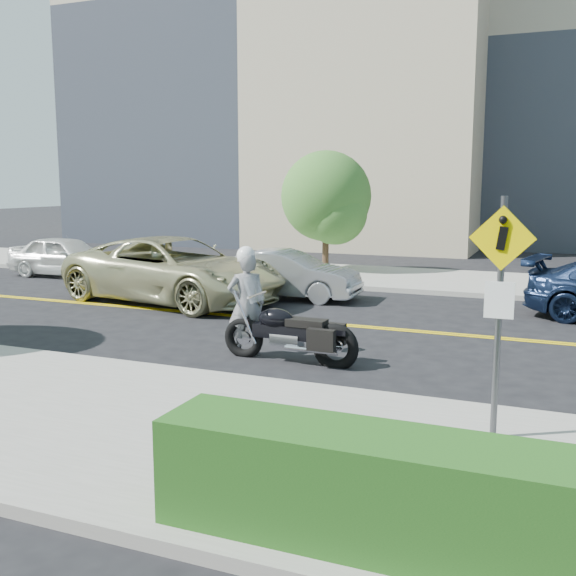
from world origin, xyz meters
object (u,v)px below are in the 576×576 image
Objects in this scene: pedestrian_sign at (500,295)px; suv at (174,270)px; motorcyclist at (246,301)px; parked_car_silver at (286,275)px; motorcycle at (290,320)px; parked_car_white at (66,256)px.

suv is (-9.28, 7.46, -1.06)m from pedestrian_sign.
motorcyclist is 0.50× the size of parked_car_silver.
suv is (-5.35, 4.59, 0.11)m from motorcycle.
suv is 3.16m from parked_car_silver.
motorcyclist is 0.33× the size of suv.
pedestrian_sign is at bearing -34.97° from motorcycle.
motorcyclist is (-4.90, 3.03, -0.91)m from pedestrian_sign.
parked_car_silver is at bearing -98.28° from parked_car_white.
motorcycle is 0.40× the size of suv.
pedestrian_sign is at bearing -124.23° from parked_car_white.
pedestrian_sign reaches higher than parked_car_white.
motorcycle is (-3.93, 2.87, -1.17)m from pedestrian_sign.
suv reaches higher than parked_car_white.
motorcycle reaches higher than parked_car_silver.
motorcyclist is 0.50× the size of parked_car_white.
suv is at bearing -115.45° from parked_car_white.
pedestrian_sign is 18.71m from parked_car_white.
suv reaches higher than parked_car_silver.
motorcycle is 0.62× the size of parked_car_white.
motorcyclist is at bearing -125.08° from parked_car_white.
parked_car_white is (-6.25, 2.90, -0.18)m from suv.
pedestrian_sign is 0.71× the size of parked_car_silver.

